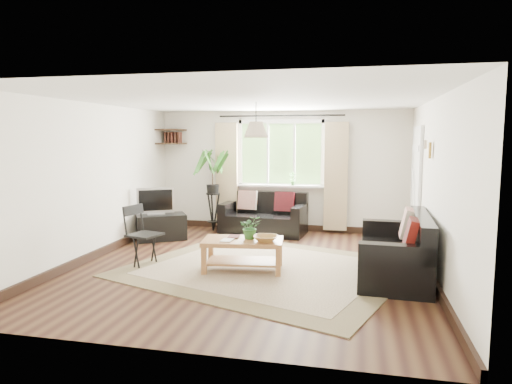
% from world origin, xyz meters
% --- Properties ---
extents(floor, '(5.50, 5.50, 0.00)m').
position_xyz_m(floor, '(0.00, 0.00, 0.00)').
color(floor, black).
rests_on(floor, ground).
extents(ceiling, '(5.50, 5.50, 0.00)m').
position_xyz_m(ceiling, '(0.00, 0.00, 2.40)').
color(ceiling, white).
rests_on(ceiling, floor).
extents(wall_back, '(5.00, 0.02, 2.40)m').
position_xyz_m(wall_back, '(0.00, 2.75, 1.20)').
color(wall_back, silver).
rests_on(wall_back, floor).
extents(wall_front, '(5.00, 0.02, 2.40)m').
position_xyz_m(wall_front, '(0.00, -2.75, 1.20)').
color(wall_front, silver).
rests_on(wall_front, floor).
extents(wall_left, '(0.02, 5.50, 2.40)m').
position_xyz_m(wall_left, '(-2.50, 0.00, 1.20)').
color(wall_left, silver).
rests_on(wall_left, floor).
extents(wall_right, '(0.02, 5.50, 2.40)m').
position_xyz_m(wall_right, '(2.50, 0.00, 1.20)').
color(wall_right, silver).
rests_on(wall_right, floor).
extents(rug, '(4.48, 4.16, 0.02)m').
position_xyz_m(rug, '(0.26, -0.08, 0.01)').
color(rug, beige).
rests_on(rug, floor).
extents(window, '(2.50, 0.16, 2.16)m').
position_xyz_m(window, '(0.00, 2.71, 1.55)').
color(window, white).
rests_on(window, wall_back).
extents(door, '(0.06, 0.96, 2.06)m').
position_xyz_m(door, '(2.47, 1.70, 1.00)').
color(door, silver).
rests_on(door, wall_right).
extents(corner_shelf, '(0.50, 0.50, 0.34)m').
position_xyz_m(corner_shelf, '(-2.25, 2.50, 1.89)').
color(corner_shelf, black).
rests_on(corner_shelf, wall_back).
extents(pendant_lamp, '(0.36, 0.36, 0.54)m').
position_xyz_m(pendant_lamp, '(0.00, 0.40, 2.05)').
color(pendant_lamp, beige).
rests_on(pendant_lamp, ceiling).
extents(wall_sconce, '(0.12, 0.12, 0.28)m').
position_xyz_m(wall_sconce, '(2.43, 0.30, 1.74)').
color(wall_sconce, beige).
rests_on(wall_sconce, wall_right).
extents(sofa_back, '(1.69, 0.96, 0.76)m').
position_xyz_m(sofa_back, '(-0.27, 2.29, 0.38)').
color(sofa_back, black).
rests_on(sofa_back, floor).
extents(sofa_right, '(1.78, 0.95, 0.82)m').
position_xyz_m(sofa_right, '(2.00, -0.11, 0.41)').
color(sofa_right, black).
rests_on(sofa_right, floor).
extents(coffee_table, '(1.18, 0.74, 0.46)m').
position_xyz_m(coffee_table, '(-0.05, -0.24, 0.23)').
color(coffee_table, brown).
rests_on(coffee_table, floor).
extents(table_plant, '(0.37, 0.35, 0.33)m').
position_xyz_m(table_plant, '(0.05, -0.18, 0.62)').
color(table_plant, '#2B6227').
rests_on(table_plant, coffee_table).
extents(bowl, '(0.36, 0.36, 0.08)m').
position_xyz_m(bowl, '(0.29, -0.30, 0.50)').
color(bowl, olive).
rests_on(bowl, coffee_table).
extents(book_a, '(0.16, 0.21, 0.02)m').
position_xyz_m(book_a, '(-0.31, -0.38, 0.46)').
color(book_a, white).
rests_on(book_a, coffee_table).
extents(book_b, '(0.17, 0.22, 0.02)m').
position_xyz_m(book_b, '(-0.28, -0.15, 0.47)').
color(book_b, '#522320').
rests_on(book_b, coffee_table).
extents(tv_stand, '(1.00, 0.88, 0.47)m').
position_xyz_m(tv_stand, '(-2.00, 1.37, 0.24)').
color(tv_stand, black).
rests_on(tv_stand, floor).
extents(tv, '(0.69, 0.54, 0.51)m').
position_xyz_m(tv, '(-2.10, 1.37, 0.73)').
color(tv, '#A5A5AA').
rests_on(tv, tv_stand).
extents(palm_stand, '(0.65, 0.65, 1.65)m').
position_xyz_m(palm_stand, '(-1.33, 2.37, 0.82)').
color(palm_stand, black).
rests_on(palm_stand, floor).
extents(folding_chair, '(0.56, 0.56, 0.89)m').
position_xyz_m(folding_chair, '(-1.52, -0.28, 0.44)').
color(folding_chair, black).
rests_on(folding_chair, floor).
extents(sill_plant, '(0.14, 0.10, 0.27)m').
position_xyz_m(sill_plant, '(0.25, 2.63, 1.06)').
color(sill_plant, '#2D6023').
rests_on(sill_plant, window).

